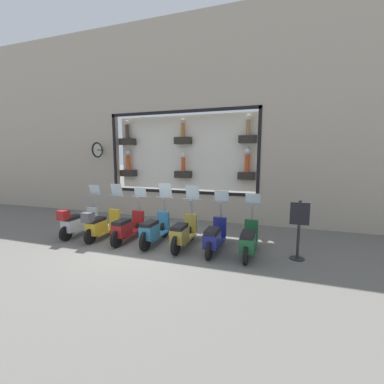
{
  "coord_description": "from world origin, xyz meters",
  "views": [
    {
      "loc": [
        -6.26,
        -3.75,
        2.56
      ],
      "look_at": [
        1.69,
        -1.08,
        1.39
      ],
      "focal_mm": 24.0,
      "sensor_mm": 36.0,
      "label": 1
    }
  ],
  "objects_px": {
    "scooter_navy_1": "(215,237)",
    "scooter_teal_3": "(154,229)",
    "scooter_red_4": "(127,228)",
    "shop_sign_post": "(299,228)",
    "scooter_silver_6": "(78,222)",
    "scooter_olive_2": "(183,233)",
    "scooter_yellow_5": "(101,224)",
    "scooter_green_0": "(249,240)"
  },
  "relations": [
    {
      "from": "scooter_navy_1",
      "to": "scooter_red_4",
      "type": "bearing_deg",
      "value": 89.97
    },
    {
      "from": "scooter_olive_2",
      "to": "scooter_silver_6",
      "type": "relative_size",
      "value": 1.01
    },
    {
      "from": "scooter_navy_1",
      "to": "shop_sign_post",
      "type": "distance_m",
      "value": 2.13
    },
    {
      "from": "scooter_red_4",
      "to": "shop_sign_post",
      "type": "height_order",
      "value": "scooter_red_4"
    },
    {
      "from": "scooter_yellow_5",
      "to": "shop_sign_post",
      "type": "relative_size",
      "value": 1.2
    },
    {
      "from": "scooter_red_4",
      "to": "scooter_yellow_5",
      "type": "xyz_separation_m",
      "value": [
        -0.06,
        0.9,
        0.04
      ]
    },
    {
      "from": "scooter_red_4",
      "to": "shop_sign_post",
      "type": "xyz_separation_m",
      "value": [
        0.17,
        -4.79,
        0.37
      ]
    },
    {
      "from": "scooter_green_0",
      "to": "scooter_red_4",
      "type": "relative_size",
      "value": 1.0
    },
    {
      "from": "scooter_teal_3",
      "to": "scooter_olive_2",
      "type": "bearing_deg",
      "value": -90.17
    },
    {
      "from": "scooter_olive_2",
      "to": "scooter_teal_3",
      "type": "relative_size",
      "value": 1.0
    },
    {
      "from": "scooter_green_0",
      "to": "scooter_silver_6",
      "type": "bearing_deg",
      "value": 90.65
    },
    {
      "from": "scooter_teal_3",
      "to": "scooter_red_4",
      "type": "distance_m",
      "value": 0.9
    },
    {
      "from": "scooter_navy_1",
      "to": "scooter_red_4",
      "type": "relative_size",
      "value": 1.0
    },
    {
      "from": "scooter_navy_1",
      "to": "scooter_olive_2",
      "type": "xyz_separation_m",
      "value": [
        0.01,
        0.9,
        0.02
      ]
    },
    {
      "from": "scooter_red_4",
      "to": "scooter_yellow_5",
      "type": "height_order",
      "value": "scooter_yellow_5"
    },
    {
      "from": "scooter_yellow_5",
      "to": "scooter_silver_6",
      "type": "xyz_separation_m",
      "value": [
        -0.0,
        0.9,
        -0.0
      ]
    },
    {
      "from": "scooter_navy_1",
      "to": "scooter_teal_3",
      "type": "relative_size",
      "value": 0.99
    },
    {
      "from": "scooter_navy_1",
      "to": "scooter_teal_3",
      "type": "height_order",
      "value": "scooter_teal_3"
    },
    {
      "from": "scooter_red_4",
      "to": "scooter_silver_6",
      "type": "relative_size",
      "value": 1.0
    },
    {
      "from": "scooter_green_0",
      "to": "scooter_navy_1",
      "type": "relative_size",
      "value": 1.0
    },
    {
      "from": "scooter_yellow_5",
      "to": "shop_sign_post",
      "type": "height_order",
      "value": "scooter_yellow_5"
    },
    {
      "from": "scooter_navy_1",
      "to": "scooter_teal_3",
      "type": "xyz_separation_m",
      "value": [
        0.01,
        1.8,
        0.03
      ]
    },
    {
      "from": "scooter_olive_2",
      "to": "scooter_red_4",
      "type": "relative_size",
      "value": 1.0
    },
    {
      "from": "scooter_red_4",
      "to": "scooter_navy_1",
      "type": "bearing_deg",
      "value": -90.03
    },
    {
      "from": "shop_sign_post",
      "to": "scooter_olive_2",
      "type": "bearing_deg",
      "value": 93.07
    },
    {
      "from": "scooter_navy_1",
      "to": "scooter_silver_6",
      "type": "distance_m",
      "value": 4.5
    },
    {
      "from": "scooter_navy_1",
      "to": "scooter_silver_6",
      "type": "xyz_separation_m",
      "value": [
        -0.06,
        4.5,
        0.04
      ]
    },
    {
      "from": "scooter_silver_6",
      "to": "shop_sign_post",
      "type": "relative_size",
      "value": 1.2
    },
    {
      "from": "scooter_olive_2",
      "to": "shop_sign_post",
      "type": "height_order",
      "value": "scooter_olive_2"
    },
    {
      "from": "scooter_red_4",
      "to": "scooter_teal_3",
      "type": "bearing_deg",
      "value": -89.43
    },
    {
      "from": "scooter_silver_6",
      "to": "scooter_yellow_5",
      "type": "bearing_deg",
      "value": -89.9
    },
    {
      "from": "scooter_yellow_5",
      "to": "scooter_navy_1",
      "type": "bearing_deg",
      "value": -89.01
    },
    {
      "from": "scooter_olive_2",
      "to": "scooter_yellow_5",
      "type": "bearing_deg",
      "value": 91.5
    },
    {
      "from": "scooter_red_4",
      "to": "scooter_yellow_5",
      "type": "bearing_deg",
      "value": 94.08
    },
    {
      "from": "scooter_green_0",
      "to": "scooter_red_4",
      "type": "bearing_deg",
      "value": 89.94
    },
    {
      "from": "scooter_olive_2",
      "to": "scooter_silver_6",
      "type": "height_order",
      "value": "scooter_olive_2"
    },
    {
      "from": "scooter_yellow_5",
      "to": "shop_sign_post",
      "type": "bearing_deg",
      "value": -87.68
    },
    {
      "from": "scooter_yellow_5",
      "to": "scooter_silver_6",
      "type": "distance_m",
      "value": 0.9
    },
    {
      "from": "scooter_olive_2",
      "to": "shop_sign_post",
      "type": "distance_m",
      "value": 3.02
    },
    {
      "from": "scooter_navy_1",
      "to": "scooter_yellow_5",
      "type": "relative_size",
      "value": 1.0
    },
    {
      "from": "scooter_teal_3",
      "to": "shop_sign_post",
      "type": "distance_m",
      "value": 3.91
    },
    {
      "from": "scooter_yellow_5",
      "to": "shop_sign_post",
      "type": "distance_m",
      "value": 5.71
    }
  ]
}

